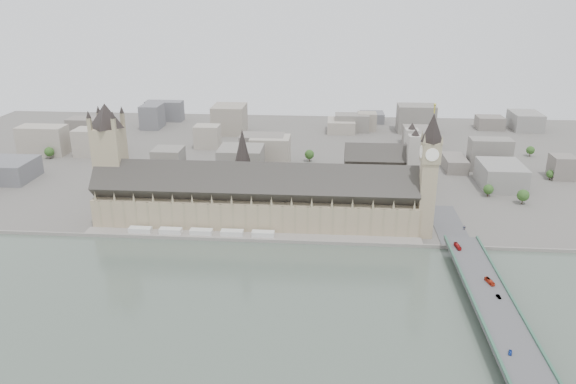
# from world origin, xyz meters

# --- Properties ---
(ground) EXTENTS (900.00, 900.00, 0.00)m
(ground) POSITION_xyz_m (0.00, 0.00, 0.00)
(ground) COLOR #595651
(ground) RESTS_ON ground
(river_thames) EXTENTS (600.00, 600.00, 0.00)m
(river_thames) POSITION_xyz_m (0.00, -165.00, 0.00)
(river_thames) COLOR #3F4A41
(river_thames) RESTS_ON ground
(embankment_wall) EXTENTS (600.00, 1.50, 3.00)m
(embankment_wall) POSITION_xyz_m (0.00, -15.00, 1.50)
(embankment_wall) COLOR gray
(embankment_wall) RESTS_ON ground
(river_terrace) EXTENTS (270.00, 15.00, 2.00)m
(river_terrace) POSITION_xyz_m (0.00, -7.50, 1.00)
(river_terrace) COLOR gray
(river_terrace) RESTS_ON ground
(terrace_tents) EXTENTS (118.00, 7.00, 4.00)m
(terrace_tents) POSITION_xyz_m (-40.00, -7.00, 4.00)
(terrace_tents) COLOR silver
(terrace_tents) RESTS_ON river_terrace
(palace_of_westminster) EXTENTS (265.00, 40.73, 55.44)m
(palace_of_westminster) POSITION_xyz_m (0.00, 19.70, 22.71)
(palace_of_westminster) COLOR tan
(palace_of_westminster) RESTS_ON ground
(elizabeth_tower) EXTENTS (17.00, 17.00, 107.50)m
(elizabeth_tower) POSITION_xyz_m (138.00, 8.00, 58.09)
(elizabeth_tower) COLOR tan
(elizabeth_tower) RESTS_ON ground
(victoria_tower) EXTENTS (30.00, 30.00, 100.00)m
(victoria_tower) POSITION_xyz_m (-122.00, 26.00, 55.20)
(victoria_tower) COLOR tan
(victoria_tower) RESTS_ON ground
(central_tower) EXTENTS (13.00, 13.00, 48.00)m
(central_tower) POSITION_xyz_m (-10.00, 26.00, 57.92)
(central_tower) COLOR gray
(central_tower) RESTS_ON ground
(westminster_bridge) EXTENTS (25.00, 325.00, 10.25)m
(westminster_bridge) POSITION_xyz_m (162.00, -87.50, 5.12)
(westminster_bridge) COLOR #474749
(westminster_bridge) RESTS_ON ground
(bridge_parapets) EXTENTS (25.00, 235.00, 1.15)m
(bridge_parapets) POSITION_xyz_m (162.00, -132.00, 10.82)
(bridge_parapets) COLOR #335E49
(bridge_parapets) RESTS_ON westminster_bridge
(westminster_abbey) EXTENTS (68.00, 36.00, 64.00)m
(westminster_abbey) POSITION_xyz_m (110.92, 95.00, 25.08)
(westminster_abbey) COLOR #A59E94
(westminster_abbey) RESTS_ON ground
(city_skyline_inland) EXTENTS (720.00, 360.00, 38.00)m
(city_skyline_inland) POSITION_xyz_m (0.00, 245.00, 19.00)
(city_skyline_inland) COLOR gray
(city_skyline_inland) RESTS_ON ground
(park_trees) EXTENTS (110.00, 30.00, 15.00)m
(park_trees) POSITION_xyz_m (-10.00, 60.00, 7.50)
(park_trees) COLOR #244719
(park_trees) RESTS_ON ground
(red_bus_north) EXTENTS (3.71, 10.34, 2.82)m
(red_bus_north) POSITION_xyz_m (155.49, -34.45, 11.66)
(red_bus_north) COLOR #A91314
(red_bus_north) RESTS_ON westminster_bridge
(red_bus_south) EXTENTS (4.71, 9.77, 2.65)m
(red_bus_south) POSITION_xyz_m (165.28, -85.54, 11.58)
(red_bus_south) COLOR red
(red_bus_south) RESTS_ON westminster_bridge
(car_blue) EXTENTS (3.15, 4.70, 1.49)m
(car_blue) POSITION_xyz_m (157.00, -159.85, 10.99)
(car_blue) COLOR navy
(car_blue) RESTS_ON westminster_bridge
(car_silver) EXTENTS (2.47, 4.79, 1.50)m
(car_silver) POSITION_xyz_m (166.25, -103.26, 11.00)
(car_silver) COLOR gray
(car_silver) RESTS_ON westminster_bridge
(car_approach) EXTENTS (3.47, 5.51, 1.49)m
(car_approach) POSITION_xyz_m (167.84, 1.21, 10.99)
(car_approach) COLOR gray
(car_approach) RESTS_ON westminster_bridge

